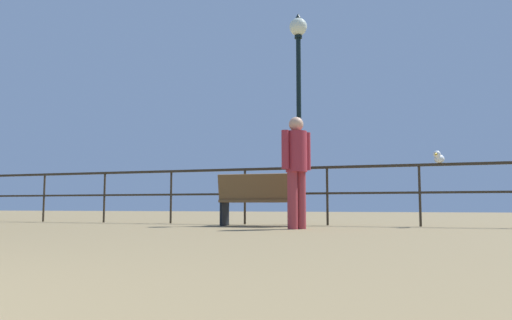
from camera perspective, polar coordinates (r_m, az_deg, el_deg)
name	(u,v)px	position (r m, az deg, el deg)	size (l,w,h in m)	color
pier_railing	(285,183)	(9.53, 3.35, -2.64)	(24.63, 0.05, 1.10)	#31281A
bench_near_left	(258,198)	(8.83, 0.24, -4.36)	(1.43, 0.67, 0.92)	brown
lamppost_center	(299,83)	(10.01, 4.94, 8.88)	(0.36, 0.36, 4.24)	black
person_by_bench	(296,164)	(7.80, 4.68, -0.49)	(0.37, 0.48, 1.76)	#9C3138
seagull_on_rail	(439,158)	(9.18, 20.32, 0.25)	(0.24, 0.43, 0.21)	white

